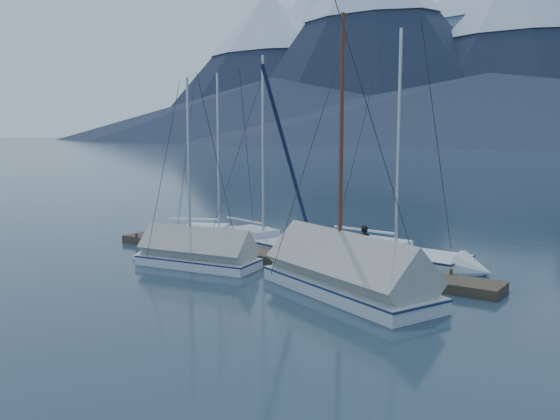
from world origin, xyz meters
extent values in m
plane|color=#162632|center=(0.00, 0.00, 0.00)|extent=(1000.00, 1000.00, 0.00)
cone|color=#475675|center=(-260.00, 420.00, 65.00)|extent=(308.00, 308.00, 130.00)
cone|color=silver|center=(-260.00, 420.00, 103.20)|extent=(133.24, 133.24, 54.60)
cone|color=#475675|center=(-110.00, 440.00, 75.00)|extent=(352.00, 352.00, 150.00)
cone|color=#192133|center=(-220.00, 300.00, 47.50)|extent=(209.00, 209.00, 95.00)
cone|color=silver|center=(-220.00, 300.00, 75.55)|extent=(90.41, 90.41, 39.90)
cone|color=#192133|center=(-140.00, 285.00, 57.50)|extent=(190.00, 190.00, 115.00)
cone|color=#192133|center=(-65.00, 295.00, 45.00)|extent=(171.00, 171.00, 90.00)
cone|color=#192133|center=(-180.00, 250.00, 17.50)|extent=(364.00, 364.00, 35.00)
cone|color=#192133|center=(-60.00, 240.00, 15.00)|extent=(416.00, 416.00, 30.00)
cube|color=#382D23|center=(0.00, 2.00, 0.17)|extent=(18.00, 1.50, 0.34)
cube|color=black|center=(-6.00, 2.00, -0.05)|extent=(3.00, 1.30, 0.30)
cube|color=black|center=(0.00, 2.00, -0.05)|extent=(3.00, 1.30, 0.30)
cube|color=black|center=(6.00, 2.00, -0.05)|extent=(3.00, 1.30, 0.30)
cylinder|color=#382D23|center=(-8.00, 2.70, 0.35)|extent=(0.12, 0.12, 0.35)
cylinder|color=#382D23|center=(-8.00, 1.30, 0.35)|extent=(0.12, 0.12, 0.35)
cylinder|color=#382D23|center=(-5.00, 2.70, 0.35)|extent=(0.12, 0.12, 0.35)
cylinder|color=#382D23|center=(-5.00, 1.30, 0.35)|extent=(0.12, 0.12, 0.35)
cylinder|color=#382D23|center=(-2.00, 2.70, 0.35)|extent=(0.12, 0.12, 0.35)
cylinder|color=#382D23|center=(-2.00, 1.30, 0.35)|extent=(0.12, 0.12, 0.35)
cylinder|color=#382D23|center=(1.00, 2.70, 0.35)|extent=(0.12, 0.12, 0.35)
cylinder|color=#382D23|center=(1.00, 1.30, 0.35)|extent=(0.12, 0.12, 0.35)
cylinder|color=#382D23|center=(4.00, 2.70, 0.35)|extent=(0.12, 0.12, 0.35)
cylinder|color=#382D23|center=(4.00, 1.30, 0.35)|extent=(0.12, 0.12, 0.35)
cylinder|color=#382D23|center=(7.00, 2.70, 0.35)|extent=(0.12, 0.12, 0.35)
cylinder|color=#382D23|center=(7.00, 1.30, 0.35)|extent=(0.12, 0.12, 0.35)
cube|color=white|center=(-5.88, 4.36, 0.12)|extent=(6.12, 4.28, 0.64)
cube|color=white|center=(-5.88, 4.36, -0.18)|extent=(4.95, 3.11, 0.29)
cube|color=#1A184A|center=(-5.88, 4.36, 0.39)|extent=(6.18, 4.32, 0.06)
cone|color=white|center=(-2.85, 5.81, 0.12)|extent=(1.77, 2.15, 1.87)
cube|color=white|center=(-6.15, 4.24, 0.59)|extent=(2.44, 2.11, 0.29)
cylinder|color=#B2B7BF|center=(-5.53, 4.53, 4.34)|extent=(0.12, 0.12, 7.80)
cylinder|color=#B2B7BF|center=(-6.76, 3.94, 1.02)|extent=(2.41, 1.21, 0.09)
cylinder|color=#26262B|center=(-4.21, 5.16, 4.34)|extent=(1.29, 2.67, 7.81)
cube|color=silver|center=(-3.01, 4.42, 0.13)|extent=(6.60, 3.50, 0.69)
cube|color=silver|center=(-3.01, 4.42, -0.19)|extent=(5.46, 2.36, 0.31)
cube|color=#191746|center=(-3.01, 4.42, 0.42)|extent=(6.66, 3.53, 0.06)
cone|color=silver|center=(0.50, 3.58, 0.13)|extent=(1.59, 2.22, 2.01)
cube|color=silver|center=(-3.32, 4.49, 0.63)|extent=(2.48, 1.94, 0.31)
cylinder|color=#B2B7BF|center=(-2.60, 4.32, 4.66)|extent=(0.13, 0.13, 8.38)
cylinder|color=#B2B7BF|center=(-4.03, 4.67, 1.10)|extent=(2.77, 0.75, 0.09)
cylinder|color=#26262B|center=(-1.08, 3.96, 4.66)|extent=(0.76, 3.08, 8.38)
cube|color=silver|center=(3.43, 4.92, 0.13)|extent=(6.90, 2.80, 0.74)
cube|color=silver|center=(3.43, 4.92, -0.20)|extent=(5.81, 1.71, 0.34)
cube|color=#162642|center=(3.43, 4.92, 0.45)|extent=(6.97, 2.83, 0.07)
cone|color=silver|center=(7.29, 4.60, 0.13)|extent=(1.41, 2.25, 2.16)
cube|color=silver|center=(3.09, 4.95, 0.67)|extent=(2.48, 1.76, 0.34)
cylinder|color=#B2B7BF|center=(3.88, 4.89, 5.00)|extent=(0.13, 0.13, 8.98)
cylinder|color=#B2B7BF|center=(2.31, 5.02, 1.18)|extent=(3.03, 0.35, 0.10)
cylinder|color=#26262B|center=(5.55, 4.74, 5.00)|extent=(0.31, 3.38, 8.99)
cube|color=silver|center=(4.70, -0.75, 0.13)|extent=(7.14, 4.71, 0.72)
cube|color=silver|center=(4.70, -0.75, -0.20)|extent=(5.80, 3.33, 0.33)
cube|color=#19274C|center=(4.70, -0.75, 0.43)|extent=(7.21, 4.75, 0.07)
cone|color=silver|center=(1.12, 0.68, 0.13)|extent=(1.96, 2.57, 2.29)
cylinder|color=#592819|center=(4.29, -0.59, 4.83)|extent=(0.13, 0.13, 8.68)
cylinder|color=#592819|center=(5.70, -1.15, 1.14)|extent=(2.85, 1.21, 0.10)
cylinder|color=#26262B|center=(2.73, 0.03, 4.83)|extent=(1.28, 3.16, 8.69)
cube|color=#A09F95|center=(4.70, -0.75, 0.92)|extent=(6.84, 4.62, 2.43)
cube|color=silver|center=(-2.26, -0.54, 0.11)|extent=(5.19, 2.52, 0.59)
cube|color=silver|center=(-2.26, -0.54, -0.16)|extent=(4.33, 1.61, 0.27)
cube|color=#1C1A50|center=(-2.26, -0.54, 0.36)|extent=(5.24, 2.54, 0.05)
cone|color=silver|center=(-5.11, -0.98, 0.11)|extent=(1.23, 1.83, 1.70)
cylinder|color=#B2B7BF|center=(-2.61, -0.59, 3.95)|extent=(0.11, 0.11, 7.10)
cylinder|color=#B2B7BF|center=(-1.38, -0.40, 0.93)|extent=(2.22, 0.42, 0.08)
cylinder|color=#26262B|center=(-3.84, -0.78, 3.95)|extent=(0.41, 2.48, 7.11)
cube|color=#9F9F95|center=(-2.26, -0.54, 0.75)|extent=(4.95, 2.51, 1.81)
imported|color=black|center=(3.91, 2.02, 1.13)|extent=(0.57, 0.67, 1.57)
camera|label=1|loc=(13.92, -17.73, 5.39)|focal=38.00mm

